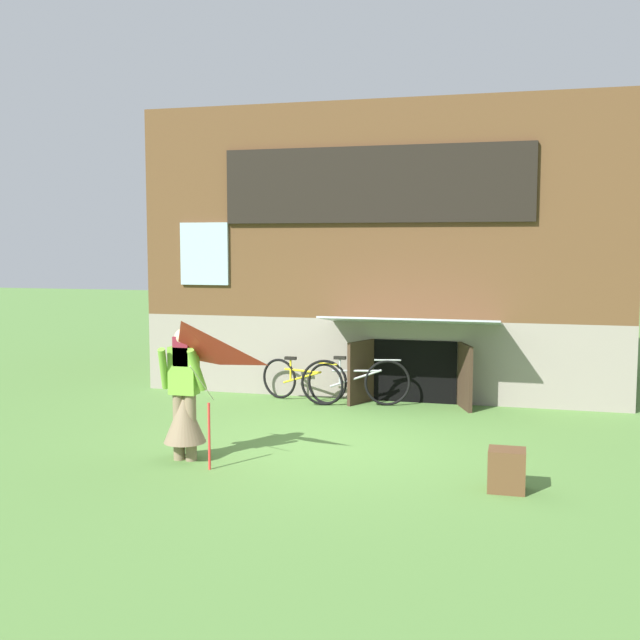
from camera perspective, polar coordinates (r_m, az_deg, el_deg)
ground_plane at (r=10.47m, az=0.83°, el=-9.09°), size 60.00×60.00×0.00m
log_house at (r=15.69m, az=5.86°, el=5.12°), size 8.37×6.45×5.04m
person at (r=9.70m, az=-9.96°, el=-6.18°), size 0.61×0.52×1.64m
kite at (r=8.96m, az=-10.12°, el=-2.99°), size 1.18×1.19×1.65m
bicycle_silver at (r=12.79m, az=2.63°, el=-4.56°), size 1.76×0.46×0.82m
bicycle_yellow at (r=13.13m, az=-1.34°, el=-4.45°), size 1.57×0.54×0.74m
wooden_crate at (r=8.75m, az=13.57°, el=-10.68°), size 0.40×0.34×0.46m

